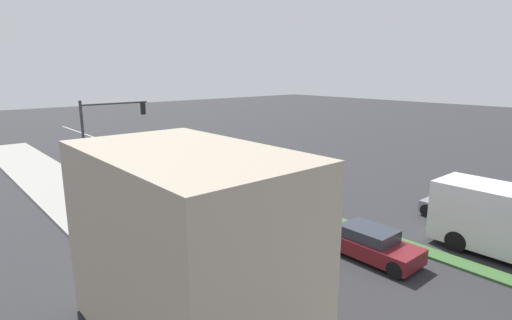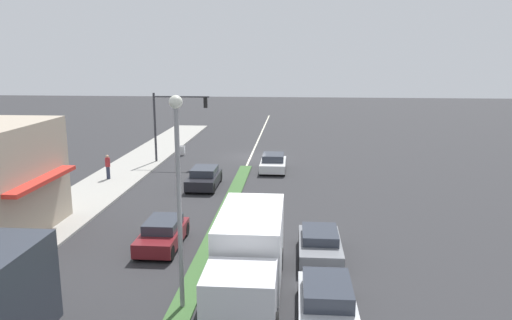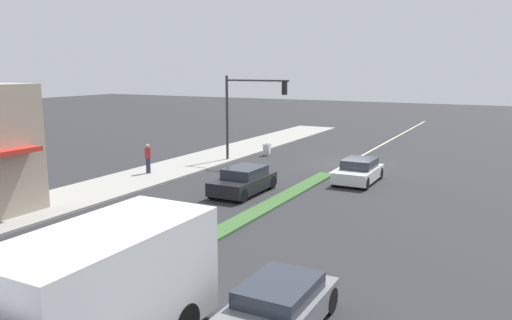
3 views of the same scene
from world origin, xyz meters
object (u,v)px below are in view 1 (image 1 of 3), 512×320
pedestrian (93,201)px  warning_aframe_sign (94,169)px  traffic_signal_main (105,127)px  sedan_dark (219,187)px  van_white (227,163)px  sedan_maroon (371,244)px  suv_grey (463,210)px

pedestrian → warning_aframe_sign: size_ratio=2.07×
traffic_signal_main → warning_aframe_sign: traffic_signal_main is taller
traffic_signal_main → sedan_dark: bearing=118.0°
warning_aframe_sign → van_white: size_ratio=0.22×
traffic_signal_main → sedan_maroon: bearing=102.3°
van_white → sedan_maroon: bearing=74.4°
warning_aframe_sign → sedan_dark: sedan_dark is taller
pedestrian → sedan_dark: pedestrian is taller
sedan_dark → van_white: 6.75m
sedan_maroon → van_white: bearing=-105.6°
warning_aframe_sign → sedan_maroon: size_ratio=0.21×
traffic_signal_main → van_white: (-8.32, 2.27, -3.28)m
suv_grey → sedan_dark: bearing=-57.5°
warning_aframe_sign → sedan_maroon: (-3.89, 21.10, 0.19)m
pedestrian → sedan_maroon: size_ratio=0.44×
suv_grey → van_white: 16.66m
warning_aframe_sign → suv_grey: bearing=117.0°
pedestrian → warning_aframe_sign: pedestrian is taller
pedestrian → sedan_dark: bearing=170.2°
suv_grey → sedan_dark: (7.20, -11.31, 0.04)m
sedan_maroon → warning_aframe_sign: bearing=-79.6°
traffic_signal_main → sedan_maroon: 18.73m
pedestrian → suv_grey: (-14.28, 12.53, -0.44)m
pedestrian → traffic_signal_main: bearing=-117.1°
pedestrian → sedan_dark: size_ratio=0.43×
traffic_signal_main → van_white: bearing=164.8°
sedan_maroon → sedan_dark: bearing=-90.0°
pedestrian → warning_aframe_sign: 9.80m
traffic_signal_main → warning_aframe_sign: bearing=-90.7°
sedan_dark → sedan_maroon: bearing=90.0°
pedestrian → sedan_maroon: 13.81m
traffic_signal_main → pedestrian: size_ratio=3.23×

